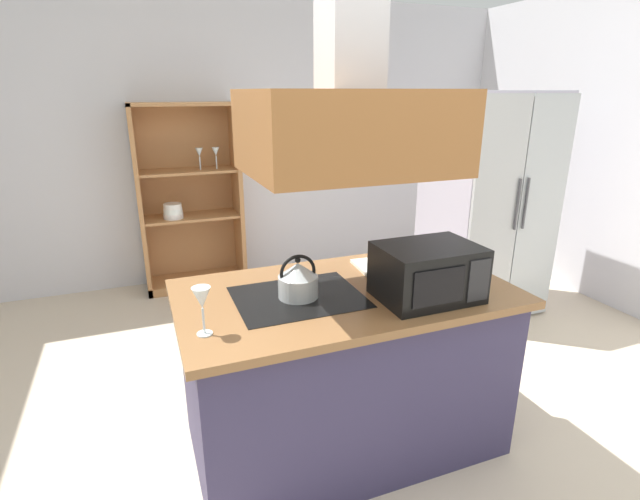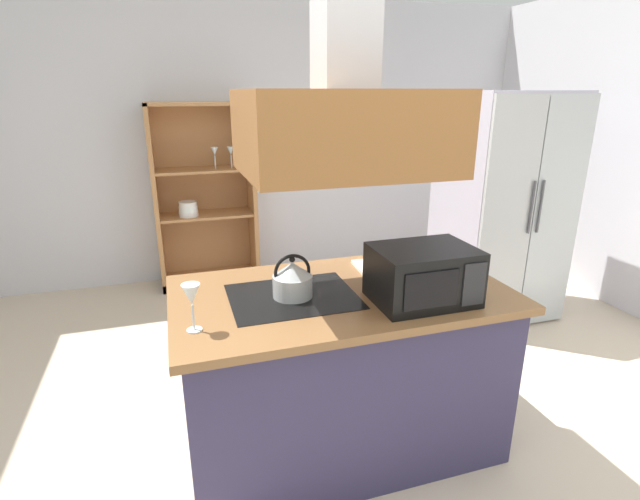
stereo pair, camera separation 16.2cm
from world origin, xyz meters
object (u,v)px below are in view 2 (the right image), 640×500
object	(u,v)px
microwave	(423,275)
kettle	(292,279)
refrigerator	(501,208)
wine_glass_on_counter	(191,297)
dish_cabinet	(205,206)
cutting_board	(387,266)

from	to	relation	value
microwave	kettle	bearing A→B (deg)	158.48
refrigerator	wine_glass_on_counter	world-z (taller)	refrigerator
refrigerator	kettle	bearing A→B (deg)	-150.44
microwave	wine_glass_on_counter	xyz separation A→B (m)	(-1.04, 0.01, 0.02)
refrigerator	dish_cabinet	distance (m)	2.71
kettle	cutting_board	world-z (taller)	kettle
microwave	wine_glass_on_counter	bearing A→B (deg)	179.22
cutting_board	microwave	bearing A→B (deg)	-94.01
dish_cabinet	microwave	distance (m)	2.96
refrigerator	cutting_board	distance (m)	1.76
microwave	wine_glass_on_counter	distance (m)	1.04
dish_cabinet	refrigerator	bearing A→B (deg)	-32.17
refrigerator	microwave	xyz separation A→B (m)	(-1.51, -1.40, 0.11)
microwave	wine_glass_on_counter	size ratio (longest dim) A/B	2.23
kettle	cutting_board	xyz separation A→B (m)	(0.60, 0.23, -0.08)
dish_cabinet	microwave	world-z (taller)	dish_cabinet
refrigerator	dish_cabinet	bearing A→B (deg)	147.83
dish_cabinet	wine_glass_on_counter	xyz separation A→B (m)	(-0.27, -2.83, 0.28)
dish_cabinet	kettle	size ratio (longest dim) A/B	8.19
cutting_board	wine_glass_on_counter	distance (m)	1.16
refrigerator	kettle	size ratio (longest dim) A/B	8.66
refrigerator	cutting_board	world-z (taller)	refrigerator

